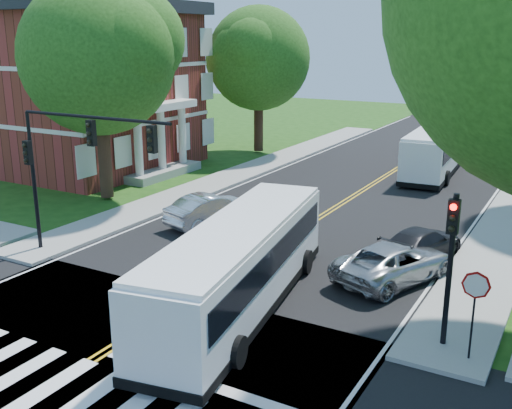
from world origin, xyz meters
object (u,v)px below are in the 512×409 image
Objects in this scene: bus_lead at (240,264)px; bus_follow at (437,149)px; hatchback at (211,209)px; signal_ne at (451,251)px; signal_nw at (72,152)px; suv at (395,262)px; dark_sedan at (422,243)px.

bus_lead is 1.00× the size of bus_follow.
bus_lead reaches higher than hatchback.
signal_nw is at bearing -179.95° from signal_ne.
suv is (9.53, -2.34, -0.04)m from hatchback.
bus_follow is 2.56× the size of hatchback.
bus_follow is 16.54m from dark_sedan.
bus_follow reaches higher than suv.
bus_lead is at bearing 74.06° from suv.
bus_follow is 19.25m from suv.
suv is at bearing 100.48° from dark_sedan.
hatchback is 9.79m from dark_sedan.
hatchback is (-5.88, 7.10, -0.80)m from bus_lead.
suv is 2.82m from dark_sedan.
suv is (3.03, -19.00, -0.84)m from bus_follow.
bus_lead is 2.70× the size of dark_sedan.
hatchback reaches higher than dark_sedan.
hatchback is (-12.22, 6.52, -2.22)m from signal_ne.
signal_nw is at bearing -14.00° from bus_lead.
bus_follow is at bearing -59.37° from suv.
suv is (3.65, 4.76, -0.83)m from bus_lead.
signal_nw is at bearing 66.97° from bus_follow.
signal_ne is 6.52m from bus_lead.
hatchback is 9.82m from suv.
suv is at bearing -137.33° from bus_lead.
hatchback is 1.05× the size of dark_sedan.
hatchback is at bearing 18.23° from dark_sedan.
bus_lead is at bearing -174.80° from signal_ne.
signal_nw is 7.70m from hatchback.
signal_ne reaches higher than bus_lead.
bus_lead is (-6.34, -0.58, -1.42)m from signal_ne.
signal_ne reaches higher than suv.
hatchback is at bearing 65.42° from bus_follow.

